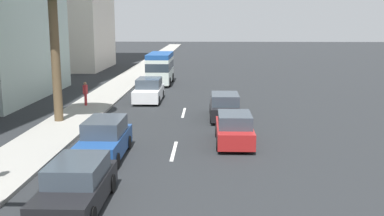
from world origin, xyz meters
TOP-DOWN VIEW (x-y plane):
  - ground_plane at (31.50, 0.00)m, footprint 198.00×198.00m
  - sidewalk_right at (31.50, 6.60)m, footprint 162.00×2.97m
  - lane_stripe_mid at (15.76, 0.00)m, footprint 3.20×0.16m
  - lane_stripe_far at (24.65, 0.00)m, footprint 3.20×0.16m
  - minibus_lead at (38.46, 2.94)m, footprint 6.07×2.26m
  - car_second at (28.97, 2.83)m, footprint 4.68×1.95m
  - car_third at (14.67, 2.96)m, footprint 4.53×1.79m
  - car_fourth at (9.26, 2.65)m, footprint 4.48×1.84m
  - car_fifth at (17.11, -2.86)m, footprint 4.13×1.79m
  - car_seventh at (23.04, -2.62)m, footprint 4.58×1.85m
  - pedestrian_near_lamp at (26.30, 6.92)m, footprint 0.36×0.28m

SIDE VIEW (x-z plane):
  - ground_plane at x=31.50m, z-range 0.00..0.00m
  - lane_stripe_mid at x=15.76m, z-range 0.00..0.01m
  - lane_stripe_far at x=24.65m, z-range 0.00..0.01m
  - sidewalk_right at x=31.50m, z-range 0.00..0.15m
  - car_fourth at x=9.26m, z-range -0.04..1.49m
  - car_fifth at x=17.11m, z-range -0.04..1.51m
  - car_seventh at x=23.04m, z-range -0.04..1.52m
  - car_third at x=14.67m, z-range -0.05..1.65m
  - car_second at x=28.97m, z-range -0.05..1.67m
  - pedestrian_near_lamp at x=26.30m, z-range 0.23..1.88m
  - minibus_lead at x=38.46m, z-range 0.14..3.09m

